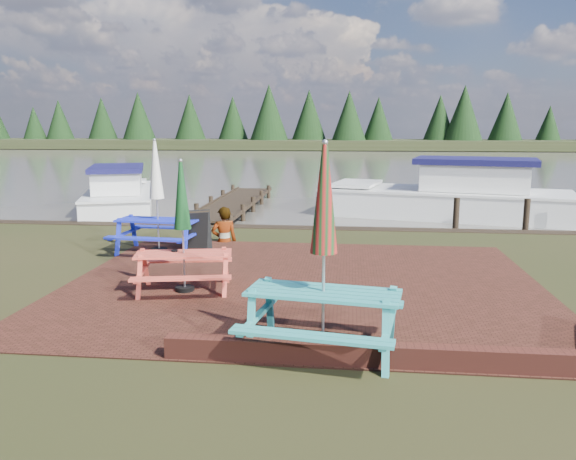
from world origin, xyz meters
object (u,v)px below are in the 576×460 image
at_px(picnic_table_teal, 323,282).
at_px(picnic_table_blue, 158,214).
at_px(boat_near, 449,198).
at_px(boat_jetty, 120,197).
at_px(jetty, 233,203).
at_px(chalkboard, 197,231).
at_px(person, 223,207).
at_px(picnic_table_red, 183,247).

height_order(picnic_table_teal, picnic_table_blue, picnic_table_teal).
xyz_separation_m(picnic_table_blue, boat_near, (8.00, 7.37, -0.45)).
bearing_deg(boat_jetty, picnic_table_teal, -76.95).
height_order(picnic_table_blue, jetty, picnic_table_blue).
height_order(jetty, boat_near, boat_near).
xyz_separation_m(picnic_table_teal, boat_near, (3.81, 12.92, -0.50)).
distance_m(chalkboard, boat_near, 10.05).
relative_size(boat_jetty, person, 3.83).
distance_m(picnic_table_red, person, 4.42).
distance_m(picnic_table_blue, boat_jetty, 8.24).
height_order(boat_near, person, boat_near).
distance_m(picnic_table_red, jetty, 11.09).
height_order(picnic_table_red, boat_near, picnic_table_red).
xyz_separation_m(picnic_table_blue, person, (1.28, 1.36, -0.02)).
bearing_deg(chalkboard, jetty, 67.96).
relative_size(picnic_table_teal, person, 1.52).
bearing_deg(picnic_table_teal, picnic_table_red, 145.49).
distance_m(picnic_table_teal, boat_near, 13.48).
bearing_deg(boat_near, picnic_table_red, 162.02).
bearing_deg(picnic_table_red, picnic_table_blue, 105.22).
bearing_deg(picnic_table_blue, picnic_table_teal, -48.34).
bearing_deg(chalkboard, boat_near, 17.49).
relative_size(picnic_table_blue, boat_near, 0.30).
relative_size(picnic_table_red, boat_near, 0.27).
bearing_deg(jetty, chalkboard, -84.74).
xyz_separation_m(chalkboard, boat_near, (7.13, 7.08, -0.02)).
bearing_deg(picnic_table_blue, chalkboard, 23.13).
height_order(boat_jetty, boat_near, boat_near).
bearing_deg(picnic_table_teal, picnic_table_blue, 135.81).
bearing_deg(picnic_table_blue, person, 51.31).
bearing_deg(jetty, picnic_table_red, -82.84).
relative_size(picnic_table_teal, picnic_table_red, 1.17).
xyz_separation_m(picnic_table_teal, chalkboard, (-3.33, 5.84, -0.48)).
distance_m(chalkboard, person, 1.22).
relative_size(chalkboard, boat_near, 0.11).
distance_m(picnic_table_teal, picnic_table_red, 3.64).
bearing_deg(boat_near, chalkboard, 148.58).
distance_m(picnic_table_red, boat_near, 12.27).
xyz_separation_m(picnic_table_teal, picnic_table_red, (-2.65, 2.49, -0.14)).
bearing_deg(person, picnic_table_teal, 91.55).
height_order(boat_jetty, person, person).
height_order(picnic_table_blue, person, picnic_table_blue).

